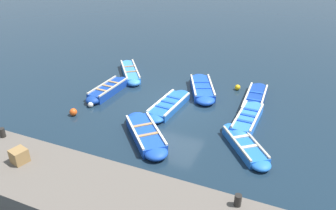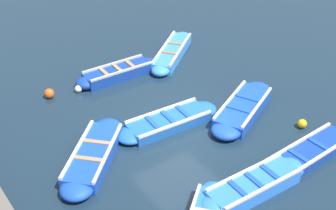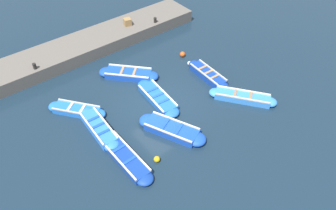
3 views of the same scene
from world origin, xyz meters
name	(u,v)px [view 1 (image 1 of 3)]	position (x,y,z in m)	size (l,w,h in m)	color
ground_plane	(175,106)	(0.00, 0.00, 0.00)	(120.00, 120.00, 0.00)	#162838
boat_mid_row	(245,145)	(2.21, 3.76, 0.16)	(2.98, 2.55, 0.37)	blue
boat_far_corner	(255,99)	(-1.92, 3.42, 0.15)	(3.91, 0.96, 0.36)	navy
boat_outer_left	(248,119)	(0.30, 3.49, 0.20)	(3.43, 0.94, 0.47)	blue
boat_near_quay	(130,72)	(-2.51, -3.86, 0.19)	(3.39, 2.79, 0.43)	#3884E0
boat_outer_right	(202,88)	(-1.99, 0.69, 0.20)	(3.68, 2.35, 0.45)	#1947B7
boat_centre	(108,90)	(0.08, -3.70, 0.20)	(3.29, 0.89, 0.46)	navy
boat_alongside	(169,105)	(0.35, -0.18, 0.16)	(3.59, 1.16, 0.37)	#1E59AD
boat_drifting	(146,134)	(3.07, -0.05, 0.20)	(3.24, 3.11, 0.45)	#1947B7
quay_wall	(87,195)	(7.05, 0.00, 0.40)	(2.60, 14.69, 0.81)	#605951
bollard_north	(2,133)	(6.10, -4.28, 0.98)	(0.20, 0.20, 0.35)	black
bollard_mid_north	(238,200)	(6.10, 4.28, 0.98)	(0.20, 0.20, 0.35)	black
wooden_crate	(19,156)	(6.96, -2.59, 1.04)	(0.46, 0.46, 0.46)	olive
buoy_orange_near	(91,105)	(1.71, -3.66, 0.13)	(0.26, 0.26, 0.26)	silver
buoy_yellow_far	(238,87)	(-2.96, 2.34, 0.15)	(0.29, 0.29, 0.29)	#EAB214
buoy_white_drifting	(73,112)	(2.68, -3.91, 0.17)	(0.34, 0.34, 0.34)	#E05119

